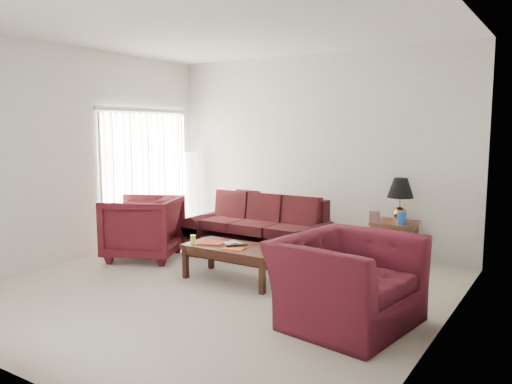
% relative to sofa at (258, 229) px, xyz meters
% --- Properties ---
extents(floor, '(5.00, 5.00, 0.00)m').
position_rel_sofa_xyz_m(floor, '(0.31, -1.38, -0.44)').
color(floor, beige).
rests_on(floor, ground).
extents(blinds, '(0.10, 2.00, 2.16)m').
position_rel_sofa_xyz_m(blinds, '(-2.11, -0.08, 0.64)').
color(blinds, silver).
rests_on(blinds, ground).
extents(sofa, '(2.14, 0.94, 0.87)m').
position_rel_sofa_xyz_m(sofa, '(0.00, 0.00, 0.00)').
color(sofa, black).
rests_on(sofa, ground).
extents(throw_pillow, '(0.41, 0.21, 0.42)m').
position_rel_sofa_xyz_m(throw_pillow, '(-0.62, 0.64, 0.25)').
color(throw_pillow, black).
rests_on(throw_pillow, sofa).
extents(end_table, '(0.56, 0.56, 0.60)m').
position_rel_sofa_xyz_m(end_table, '(1.74, 0.77, -0.14)').
color(end_table, '#54261D').
rests_on(end_table, ground).
extents(table_lamp, '(0.36, 0.36, 0.60)m').
position_rel_sofa_xyz_m(table_lamp, '(1.78, 0.81, 0.47)').
color(table_lamp, '#B27937').
rests_on(table_lamp, end_table).
extents(clock, '(0.16, 0.10, 0.15)m').
position_rel_sofa_xyz_m(clock, '(1.50, 0.62, 0.24)').
color(clock, silver).
rests_on(clock, end_table).
extents(blue_canister, '(0.13, 0.13, 0.17)m').
position_rel_sofa_xyz_m(blue_canister, '(1.88, 0.57, 0.25)').
color(blue_canister, '#1944A7').
rests_on(blue_canister, end_table).
extents(picture_frame, '(0.20, 0.21, 0.05)m').
position_rel_sofa_xyz_m(picture_frame, '(1.62, 0.92, 0.25)').
color(picture_frame, silver).
rests_on(picture_frame, end_table).
extents(floor_lamp, '(0.31, 0.31, 1.48)m').
position_rel_sofa_xyz_m(floor_lamp, '(-1.94, 0.82, 0.30)').
color(floor_lamp, white).
rests_on(floor_lamp, ground).
extents(armchair_left, '(1.31, 1.30, 0.90)m').
position_rel_sofa_xyz_m(armchair_left, '(-1.41, -0.87, 0.02)').
color(armchair_left, '#481019').
rests_on(armchair_left, ground).
extents(armchair_right, '(1.30, 1.44, 0.84)m').
position_rel_sofa_xyz_m(armchair_right, '(2.01, -1.56, -0.02)').
color(armchair_right, '#440F1A').
rests_on(armchair_right, ground).
extents(coffee_table, '(1.25, 0.65, 0.43)m').
position_rel_sofa_xyz_m(coffee_table, '(0.31, -1.02, -0.22)').
color(coffee_table, black).
rests_on(coffee_table, ground).
extents(magazine_red, '(0.38, 0.34, 0.02)m').
position_rel_sofa_xyz_m(magazine_red, '(-0.01, -1.08, 0.01)').
color(magazine_red, red).
rests_on(magazine_red, coffee_table).
extents(magazine_white, '(0.30, 0.26, 0.01)m').
position_rel_sofa_xyz_m(magazine_white, '(0.23, -0.94, 0.00)').
color(magazine_white, silver).
rests_on(magazine_white, coffee_table).
extents(magazine_orange, '(0.28, 0.23, 0.01)m').
position_rel_sofa_xyz_m(magazine_orange, '(0.40, -1.15, 0.00)').
color(magazine_orange, '#F1591C').
rests_on(magazine_orange, coffee_table).
extents(remote_a, '(0.05, 0.17, 0.02)m').
position_rel_sofa_xyz_m(remote_a, '(0.33, -1.10, 0.02)').
color(remote_a, black).
rests_on(remote_a, coffee_table).
extents(remote_b, '(0.15, 0.18, 0.02)m').
position_rel_sofa_xyz_m(remote_b, '(0.41, -1.04, 0.03)').
color(remote_b, black).
rests_on(remote_b, coffee_table).
extents(yellow_glass, '(0.08, 0.08, 0.11)m').
position_rel_sofa_xyz_m(yellow_glass, '(-0.19, -1.20, 0.05)').
color(yellow_glass, '#E8F436').
rests_on(yellow_glass, coffee_table).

